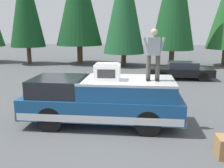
# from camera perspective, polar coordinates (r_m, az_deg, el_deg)

# --- Properties ---
(ground_plane) EXTENTS (90.00, 90.00, 0.00)m
(ground_plane) POSITION_cam_1_polar(r_m,az_deg,el_deg) (8.70, -0.97, -10.09)
(ground_plane) COLOR #4C4F51
(pickup_truck) EXTENTS (2.01, 5.54, 1.65)m
(pickup_truck) POSITION_cam_1_polar(r_m,az_deg,el_deg) (8.88, -2.24, -3.66)
(pickup_truck) COLOR navy
(pickup_truck) RESTS_ON ground
(compressor_unit) EXTENTS (0.65, 0.84, 0.56)m
(compressor_unit) POSITION_cam_1_polar(r_m,az_deg,el_deg) (8.42, -1.05, 2.81)
(compressor_unit) COLOR white
(compressor_unit) RESTS_ON pickup_truck
(person_on_truck_bed) EXTENTS (0.29, 0.72, 1.69)m
(person_on_truck_bed) POSITION_cam_1_polar(r_m,az_deg,el_deg) (8.32, 9.39, 6.87)
(person_on_truck_bed) COLOR #423D38
(person_on_truck_bed) RESTS_ON pickup_truck
(parked_car_black) EXTENTS (1.64, 4.10, 1.16)m
(parked_car_black) POSITION_cam_1_polar(r_m,az_deg,el_deg) (17.44, 15.45, 2.98)
(parked_car_black) COLOR black
(parked_car_black) RESTS_ON ground
(conifer_center_left) EXTENTS (3.63, 3.63, 9.88)m
(conifer_center_left) POSITION_cam_1_polar(r_m,az_deg,el_deg) (22.82, 2.80, 17.98)
(conifer_center_left) COLOR #4C3826
(conifer_center_left) RESTS_ON ground
(conifer_right) EXTENTS (3.23, 3.23, 9.98)m
(conifer_right) POSITION_cam_1_polar(r_m,az_deg,el_deg) (25.41, -19.07, 17.42)
(conifer_right) COLOR #4C3826
(conifer_right) RESTS_ON ground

